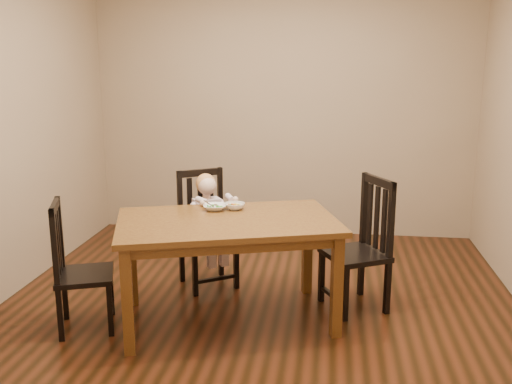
# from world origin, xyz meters

# --- Properties ---
(room) EXTENTS (4.01, 4.01, 2.71)m
(room) POSITION_xyz_m (0.00, 0.00, 1.35)
(room) COLOR #451E0E
(room) RESTS_ON ground
(dining_table) EXTENTS (1.73, 1.33, 0.76)m
(dining_table) POSITION_xyz_m (-0.19, -0.24, 0.67)
(dining_table) COLOR #4D2911
(dining_table) RESTS_ON room
(chair_child) EXTENTS (0.56, 0.56, 0.96)m
(chair_child) POSITION_xyz_m (-0.50, 0.42, 0.46)
(chair_child) COLOR black
(chair_child) RESTS_ON room
(chair_left) EXTENTS (0.49, 0.50, 0.92)m
(chair_left) POSITION_xyz_m (-1.20, -0.51, 0.44)
(chair_left) COLOR black
(chair_left) RESTS_ON room
(chair_right) EXTENTS (0.57, 0.58, 1.00)m
(chair_right) POSITION_xyz_m (0.76, 0.12, 0.48)
(chair_right) COLOR black
(chair_right) RESTS_ON room
(toddler) EXTENTS (0.43, 0.45, 0.49)m
(toddler) POSITION_xyz_m (-0.47, 0.38, 0.58)
(toddler) COLOR silver
(toddler) RESTS_ON chair_child
(bowl_peas) EXTENTS (0.19, 0.19, 0.04)m
(bowl_peas) POSITION_xyz_m (-0.33, -0.01, 0.78)
(bowl_peas) COLOR silver
(bowl_peas) RESTS_ON dining_table
(bowl_veg) EXTENTS (0.16, 0.16, 0.05)m
(bowl_veg) POSITION_xyz_m (-0.19, 0.03, 0.79)
(bowl_veg) COLOR silver
(bowl_veg) RESTS_ON dining_table
(fork) EXTENTS (0.11, 0.08, 0.05)m
(fork) POSITION_xyz_m (-0.36, -0.04, 0.81)
(fork) COLOR silver
(fork) RESTS_ON bowl_peas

